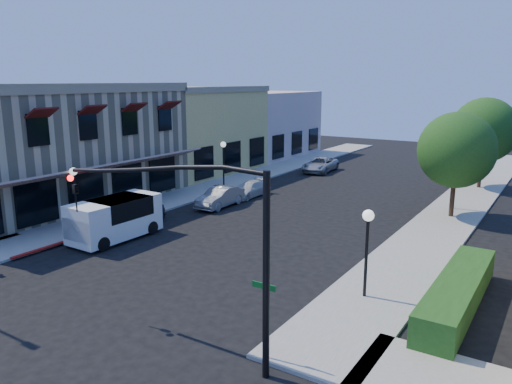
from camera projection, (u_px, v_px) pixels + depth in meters
The scene contains 21 objects.
ground at pixel (46, 325), 17.25m from camera, with size 120.00×120.00×0.00m, color black.
sidewalk_left at pixel (255, 175), 44.02m from camera, with size 3.50×50.00×0.12m, color gray.
sidewalk_right at pixel (465, 201), 34.83m from camera, with size 3.50×50.00×0.12m, color gray.
curb_red_strip at pixel (97, 234), 27.45m from camera, with size 0.25×10.00×0.06m, color maroon.
corner_brick_building at pixel (43, 145), 33.53m from camera, with size 11.77×18.20×8.10m.
yellow_stucco_building at pixel (188, 130), 45.93m from camera, with size 10.00×12.00×7.60m, color tan.
pink_stucco_building at pixel (257, 124), 55.85m from camera, with size 10.00×12.00×7.00m, color #D8A8A3.
hedge at pixel (456, 309), 18.50m from camera, with size 1.40×8.00×1.10m, color #1F4814.
street_tree_a at pixel (457, 150), 29.78m from camera, with size 4.56×4.56×6.48m.
street_tree_b at pixel (484, 130), 37.92m from camera, with size 4.94×4.94×7.02m.
signal_mast_arm at pixel (204, 228), 14.50m from camera, with size 8.01×0.39×6.00m.
street_name_sign at pixel (264, 308), 14.74m from camera, with size 0.80×0.06×2.50m.
lamppost_left_near at pixel (74, 182), 27.69m from camera, with size 0.44×0.44×3.57m.
lamppost_left_far at pixel (223, 152), 39.20m from camera, with size 0.44×0.44×3.57m.
lamppost_right_near at pixel (368, 231), 18.76m from camera, with size 0.44×0.44×3.57m.
lamppost_right_far at pixel (456, 169), 31.90m from camera, with size 0.44×0.44×3.57m.
white_van at pixel (114, 217), 26.27m from camera, with size 2.25×4.95×2.18m.
parked_car_a at pixel (135, 215), 28.77m from camera, with size 1.57×3.91×1.33m, color black.
parked_car_b at pixel (220, 197), 33.22m from camera, with size 1.41×4.06×1.34m, color gray.
parked_car_c at pixel (249, 189), 36.09m from camera, with size 1.54×3.79×1.10m, color silver.
parked_car_d at pixel (320, 165), 45.92m from camera, with size 2.20×4.76×1.32m, color #A3A4A8.
Camera 1 is at (14.64, -9.40, 8.31)m, focal length 35.00 mm.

